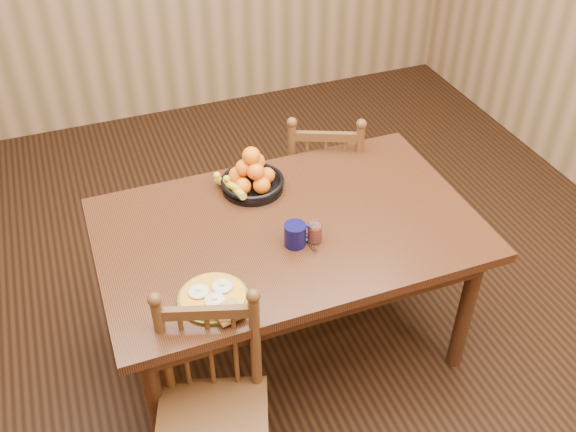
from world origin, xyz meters
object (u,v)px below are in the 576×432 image
object	(u,v)px
chair_near	(212,412)
breakfast_plate	(214,297)
chair_far	(323,184)
fruit_bowl	(251,177)
dining_table	(288,240)
coffee_mug	(296,234)

from	to	relation	value
chair_near	breakfast_plate	size ratio (longest dim) A/B	3.03
chair_far	chair_near	size ratio (longest dim) A/B	1.00
chair_near	fruit_bowl	xyz separation A→B (m)	(0.45, 0.87, 0.38)
dining_table	breakfast_plate	size ratio (longest dim) A/B	5.37
chair_near	fruit_bowl	distance (m)	1.05
dining_table	fruit_bowl	distance (m)	0.34
breakfast_plate	fruit_bowl	distance (m)	0.71
dining_table	coffee_mug	xyz separation A→B (m)	(-0.01, -0.12, 0.14)
chair_far	fruit_bowl	distance (m)	0.70
chair_near	coffee_mug	size ratio (longest dim) A/B	6.74
chair_far	fruit_bowl	xyz separation A→B (m)	(-0.50, -0.31, 0.38)
breakfast_plate	chair_near	bearing A→B (deg)	-111.78
coffee_mug	dining_table	bearing A→B (deg)	84.44
chair_near	breakfast_plate	bearing A→B (deg)	86.19
dining_table	chair_far	size ratio (longest dim) A/B	1.77
chair_far	breakfast_plate	world-z (taller)	chair_far
chair_far	chair_near	distance (m)	1.51
dining_table	chair_far	distance (m)	0.78
breakfast_plate	coffee_mug	size ratio (longest dim) A/B	2.23
chair_far	coffee_mug	bearing A→B (deg)	81.91
dining_table	coffee_mug	bearing A→B (deg)	-95.56
coffee_mug	fruit_bowl	distance (m)	0.43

